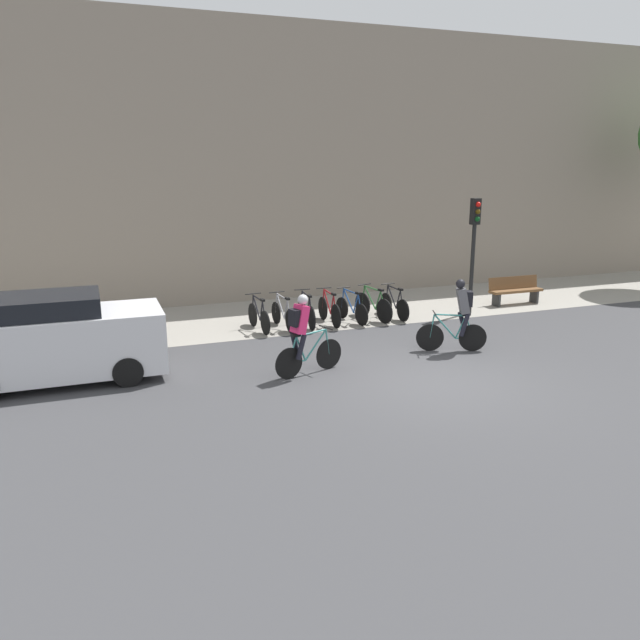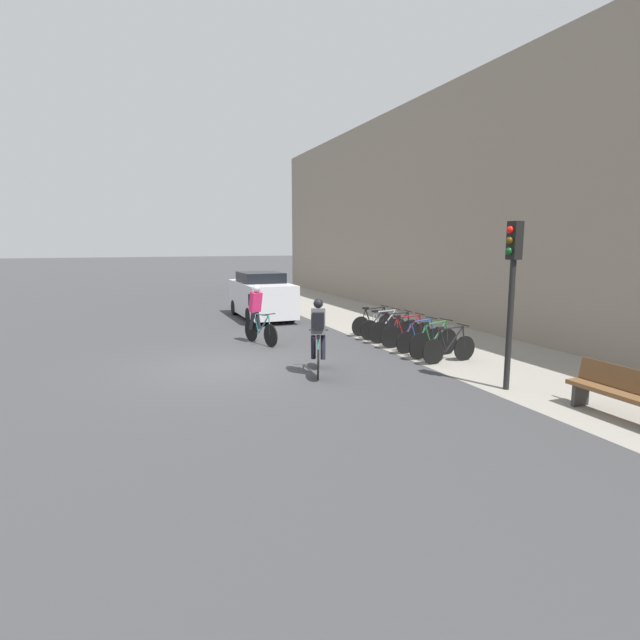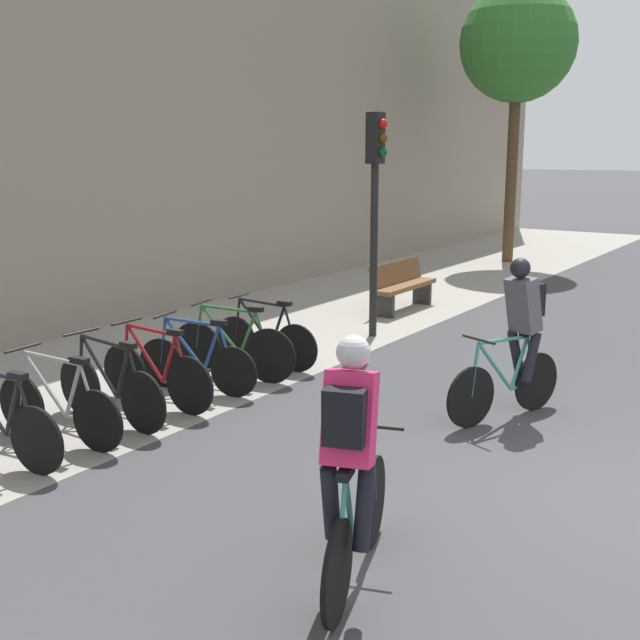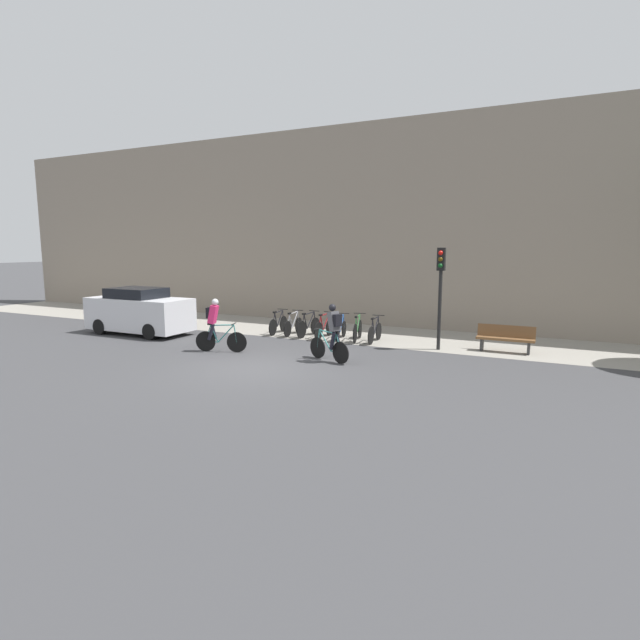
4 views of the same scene
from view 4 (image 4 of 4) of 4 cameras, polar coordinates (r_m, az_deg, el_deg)
ground at (r=14.58m, az=-7.35°, el=-5.51°), size 200.00×200.00×0.00m
kerb_strip at (r=20.42m, az=3.14°, el=-1.42°), size 44.00×4.50×0.01m
building_facade at (r=22.51m, az=5.82°, el=10.65°), size 44.00×0.60×8.77m
cyclist_pink at (r=16.90m, az=-11.86°, el=-0.42°), size 1.69×0.65×1.78m
cyclist_grey at (r=15.09m, az=1.46°, el=-1.30°), size 1.59×0.72×1.78m
parked_bike_0 at (r=20.13m, az=-4.79°, el=-0.46°), size 0.46×1.65×0.96m
parked_bike_1 at (r=19.79m, az=-3.08°, el=-0.61°), size 0.46×1.69×0.95m
parked_bike_2 at (r=19.47m, az=-1.32°, el=-0.71°), size 0.46×1.72×0.97m
parked_bike_3 at (r=19.16m, az=0.50°, el=-0.85°), size 0.46×1.70×0.97m
parked_bike_4 at (r=18.88m, az=2.38°, el=-1.05°), size 0.46×1.64×0.95m
parked_bike_5 at (r=18.62m, az=4.32°, el=-1.11°), size 0.52×1.73×0.99m
parked_bike_6 at (r=18.38m, az=6.30°, el=-1.33°), size 0.46×1.64×0.96m
traffic_light_pole at (r=17.18m, az=13.61°, el=4.53°), size 0.26×0.30×3.45m
bench at (r=17.67m, az=20.43°, el=-1.94°), size 1.84×0.44×0.89m
parked_car at (r=21.25m, az=-19.95°, el=0.90°), size 4.30×1.84×1.85m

